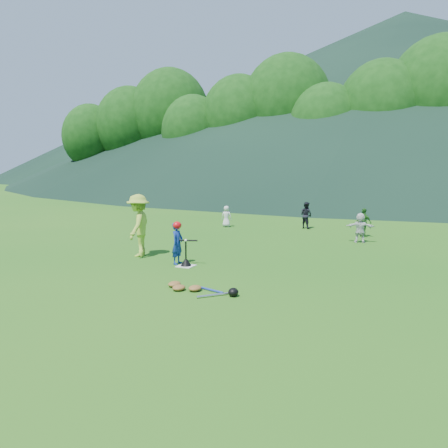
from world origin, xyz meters
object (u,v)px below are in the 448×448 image
Objects in this scene: fielder_b at (306,215)px; home_plate at (186,266)px; fielder_a at (226,216)px; batting_tee at (186,262)px; batter_child at (177,243)px; fielder_d at (360,228)px; equipment_pile at (195,288)px; adult_coach at (138,225)px; fielder_c at (364,223)px.

home_plate is at bearing 107.11° from fielder_b.
fielder_b reaches higher than home_plate.
fielder_a reaches higher than batting_tee.
batting_tee is (0.37, -0.16, -0.47)m from batter_child.
home_plate is 0.41× the size of fielder_d.
batter_child is at bearing 128.98° from equipment_pile.
fielder_d reaches higher than equipment_pile.
fielder_a reaches higher than equipment_pile.
batting_tee is at bearing 46.75° from fielder_d.
adult_coach is 2.84× the size of batting_tee.
home_plate is 0.46× the size of fielder_a.
home_plate is 0.25× the size of equipment_pile.
fielder_a is at bearing 41.10° from fielder_b.
fielder_b is 10.98m from equipment_pile.
adult_coach is at bearing 85.94° from fielder_a.
adult_coach reaches higher than equipment_pile.
adult_coach is 1.98× the size of fielder_a.
equipment_pile is (3.46, -2.66, -0.90)m from adult_coach.
fielder_c is at bearing 63.45° from batting_tee.
adult_coach is 8.04m from fielder_d.
adult_coach is (-2.04, 0.62, 0.96)m from home_plate.
equipment_pile is at bearing 115.76° from fielder_b.
batter_child reaches higher than equipment_pile.
home_plate is 7.22m from fielder_d.
home_plate is 9.00m from fielder_b.
fielder_b is 8.99m from batting_tee.
batter_child is 1.09× the size of fielder_d.
batter_child is 2.89m from equipment_pile.
fielder_b is at bearing -169.73° from fielder_a.
fielder_d is (4.20, 5.93, -0.05)m from batter_child.
home_plate is 2.49m from equipment_pile.
batting_tee is at bearing 100.13° from fielder_a.
home_plate is at bearing 124.69° from equipment_pile.
fielder_a is at bearing 24.44° from fielder_c.
fielder_a reaches higher than home_plate.
adult_coach is at bearing 93.39° from fielder_b.
adult_coach is 1.76× the size of fielder_d.
equipment_pile is at bearing 103.45° from fielder_c.
fielder_c is at bearing 76.20° from equipment_pile.
batter_child is at bearing 55.58° from adult_coach.
fielder_b is (1.07, 8.91, 0.59)m from home_plate.
equipment_pile is at bearing -55.31° from home_plate.
fielder_c is (6.16, -0.30, 0.08)m from fielder_a.
adult_coach is 2.29m from batting_tee.
home_plate is 2.34m from adult_coach.
fielder_c is 8.44m from batting_tee.
fielder_b reaches higher than fielder_a.
fielder_b is 1.09× the size of fielder_d.
batter_child is 7.94m from fielder_a.
home_plate is at bearing 100.13° from fielder_a.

